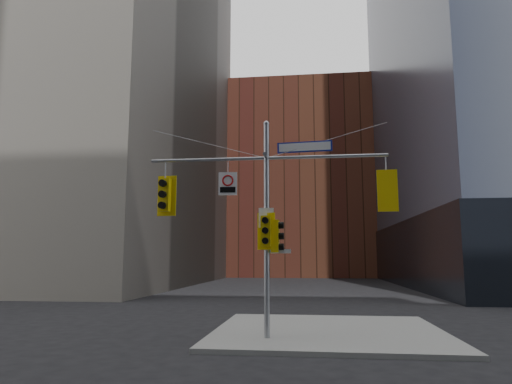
% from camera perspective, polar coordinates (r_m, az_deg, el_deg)
% --- Properties ---
extents(ground, '(160.00, 160.00, 0.00)m').
position_cam_1_polar(ground, '(13.32, 0.50, -19.81)').
color(ground, black).
rests_on(ground, ground).
extents(sidewalk_corner, '(8.00, 8.00, 0.15)m').
position_cam_1_polar(sidewalk_corner, '(17.17, 9.02, -16.83)').
color(sidewalk_corner, gray).
rests_on(sidewalk_corner, ground).
extents(brick_midrise, '(26.00, 20.00, 28.00)m').
position_cam_1_polar(brick_midrise, '(71.88, 5.68, 0.92)').
color(brick_midrise, brown).
rests_on(brick_midrise, ground).
extents(signal_assembly, '(8.00, 0.80, 7.30)m').
position_cam_1_polar(signal_assembly, '(15.13, 1.33, -1.61)').
color(signal_assembly, '#95989E').
rests_on(signal_assembly, ground).
extents(traffic_light_west_arm, '(0.67, 0.55, 1.40)m').
position_cam_1_polar(traffic_light_west_arm, '(15.91, -11.32, -0.38)').
color(traffic_light_west_arm, yellow).
rests_on(traffic_light_west_arm, ground).
extents(traffic_light_east_arm, '(0.65, 0.52, 1.35)m').
position_cam_1_polar(traffic_light_east_arm, '(15.30, 16.05, 0.08)').
color(traffic_light_east_arm, yellow).
rests_on(traffic_light_east_arm, ground).
extents(traffic_light_pole_side, '(0.42, 0.36, 1.05)m').
position_cam_1_polar(traffic_light_pole_side, '(15.02, 2.58, -5.53)').
color(traffic_light_pole_side, yellow).
rests_on(traffic_light_pole_side, ground).
extents(traffic_light_pole_front, '(0.58, 0.45, 1.21)m').
position_cam_1_polar(traffic_light_pole_front, '(14.79, 1.23, -4.88)').
color(traffic_light_pole_front, yellow).
rests_on(traffic_light_pole_front, ground).
extents(street_sign_blade, '(1.83, 0.22, 0.36)m').
position_cam_1_polar(street_sign_blade, '(15.40, 6.09, 5.63)').
color(street_sign_blade, '#101E93').
rests_on(street_sign_blade, ground).
extents(regulatory_sign_arm, '(0.63, 0.08, 0.79)m').
position_cam_1_polar(regulatory_sign_arm, '(15.40, -3.55, 1.14)').
color(regulatory_sign_arm, silver).
rests_on(regulatory_sign_arm, ground).
extents(regulatory_sign_pole, '(0.50, 0.07, 0.65)m').
position_cam_1_polar(regulatory_sign_pole, '(14.97, 1.29, -3.31)').
color(regulatory_sign_pole, silver).
rests_on(regulatory_sign_pole, ground).
extents(street_blade_ew, '(0.69, 0.05, 0.14)m').
position_cam_1_polar(street_blade_ew, '(15.00, 3.07, -7.40)').
color(street_blade_ew, silver).
rests_on(street_blade_ew, ground).
extents(street_blade_ns, '(0.14, 0.82, 0.16)m').
position_cam_1_polar(street_blade_ns, '(15.49, 1.51, -7.32)').
color(street_blade_ns, '#145926').
rests_on(street_blade_ns, ground).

